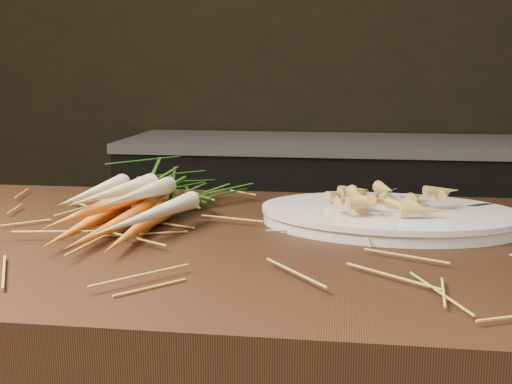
% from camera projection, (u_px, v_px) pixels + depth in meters
% --- Properties ---
extents(back_counter, '(1.82, 0.62, 0.84)m').
position_uv_depth(back_counter, '(333.00, 233.00, 2.84)').
color(back_counter, black).
rests_on(back_counter, ground).
extents(straw_bedding, '(1.40, 0.60, 0.02)m').
position_uv_depth(straw_bedding, '(112.00, 226.00, 0.96)').
color(straw_bedding, '#AD872F').
rests_on(straw_bedding, main_counter).
extents(root_veg_bunch, '(0.19, 0.49, 0.09)m').
position_uv_depth(root_veg_bunch, '(151.00, 192.00, 1.06)').
color(root_veg_bunch, orange).
rests_on(root_veg_bunch, main_counter).
extents(serving_platter, '(0.42, 0.30, 0.02)m').
position_uv_depth(serving_platter, '(389.00, 218.00, 1.01)').
color(serving_platter, white).
rests_on(serving_platter, main_counter).
extents(roasted_veg_heap, '(0.21, 0.16, 0.04)m').
position_uv_depth(roasted_veg_heap, '(390.00, 198.00, 1.00)').
color(roasted_veg_heap, '#AD7B3C').
rests_on(roasted_veg_heap, serving_platter).
extents(serving_fork, '(0.13, 0.10, 0.00)m').
position_uv_depth(serving_fork, '(486.00, 218.00, 0.96)').
color(serving_fork, silver).
rests_on(serving_fork, serving_platter).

